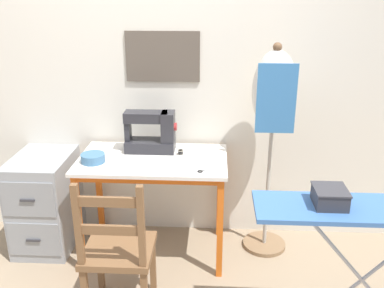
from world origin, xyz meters
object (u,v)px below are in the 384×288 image
wooden_chair (118,252)px  ironing_board (373,216)px  dress_form (274,106)px  sewing_machine (153,133)px  filing_cabinet (46,201)px  storage_box (330,197)px  thread_spool_near_machine (181,152)px  fabric_bowl (93,158)px  scissors (204,171)px

wooden_chair → ironing_board: (1.34, -0.16, 0.37)m
wooden_chair → dress_form: size_ratio=0.60×
dress_form → ironing_board: dress_form is taller
sewing_machine → filing_cabinet: size_ratio=0.52×
wooden_chair → filing_cabinet: size_ratio=1.29×
sewing_machine → storage_box: sewing_machine is taller
storage_box → wooden_chair: bearing=172.7°
thread_spool_near_machine → ironing_board: size_ratio=0.04×
fabric_bowl → storage_box: size_ratio=0.92×
thread_spool_near_machine → storage_box: (0.81, -0.86, 0.12)m
sewing_machine → ironing_board: (1.23, -0.94, -0.09)m
ironing_board → filing_cabinet: bearing=157.1°
scissors → thread_spool_near_machine: size_ratio=3.06×
ironing_board → storage_box: storage_box is taller
sewing_machine → wooden_chair: sewing_machine is taller
thread_spool_near_machine → dress_form: 0.72m
scissors → fabric_bowl: bearing=172.1°
scissors → ironing_board: size_ratio=0.11×
scissors → ironing_board: 1.05m
fabric_bowl → ironing_board: bearing=-23.7°
ironing_board → fabric_bowl: bearing=156.3°
storage_box → ironing_board: bearing=-2.8°
scissors → filing_cabinet: (-1.19, 0.27, -0.40)m
dress_form → storage_box: (0.18, -0.90, -0.22)m
sewing_machine → storage_box: (1.01, -0.93, 0.00)m
thread_spool_near_machine → filing_cabinet: size_ratio=0.06×
scissors → thread_spool_near_machine: thread_spool_near_machine is taller
thread_spool_near_machine → dress_form: size_ratio=0.03×
scissors → dress_form: 0.65m
sewing_machine → filing_cabinet: sewing_machine is taller
filing_cabinet → dress_form: (1.65, 0.04, 0.75)m
scissors → thread_spool_near_machine: (-0.17, 0.28, 0.01)m
thread_spool_near_machine → ironing_board: 1.35m
scissors → wooden_chair: bearing=-137.4°
thread_spool_near_machine → wooden_chair: (-0.31, -0.72, -0.34)m
sewing_machine → fabric_bowl: sewing_machine is taller
storage_box → filing_cabinet: bearing=154.9°
filing_cabinet → sewing_machine: bearing=5.0°
thread_spool_near_machine → filing_cabinet: 1.10m
filing_cabinet → dress_form: 1.81m
sewing_machine → ironing_board: 1.55m
thread_spool_near_machine → filing_cabinet: bearing=-179.4°
storage_box → scissors: bearing=137.3°
thread_spool_near_machine → filing_cabinet: thread_spool_near_machine is taller
sewing_machine → filing_cabinet: bearing=-175.0°
wooden_chair → storage_box: storage_box is taller
dress_form → storage_box: bearing=-78.5°
scissors → filing_cabinet: bearing=167.4°
sewing_machine → fabric_bowl: (-0.38, -0.23, -0.11)m
fabric_bowl → dress_form: dress_form is taller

